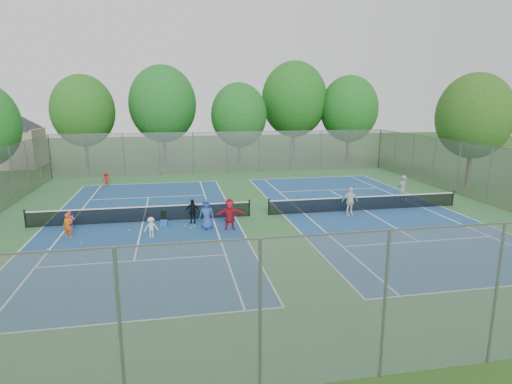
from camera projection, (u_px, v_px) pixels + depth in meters
ground at (259, 216)px, 26.54m from camera, size 120.00×120.00×0.00m
court_pad at (259, 216)px, 26.53m from camera, size 32.00×32.00×0.01m
court_left at (143, 222)px, 25.23m from camera, size 10.97×23.77×0.01m
court_right at (364, 210)px, 27.83m from camera, size 10.97×23.77×0.01m
net_left at (143, 214)px, 25.14m from camera, size 12.87×0.10×0.91m
net_right at (365, 204)px, 27.74m from camera, size 12.87×0.10×0.91m
fence_north at (227, 153)px, 41.45m from camera, size 32.00×0.10×4.00m
fence_south at (384, 306)px, 10.76m from camera, size 32.00×0.10×4.00m
fence_east at (489, 175)px, 29.09m from camera, size 0.10×32.00×4.00m
house at (7, 127)px, 44.56m from camera, size 11.03×11.03×7.30m
tree_nw at (83, 111)px, 43.77m from camera, size 6.40×6.40×9.58m
tree_nl at (163, 104)px, 46.08m from camera, size 7.20×7.20×10.69m
tree_nc at (239, 115)px, 45.90m from camera, size 6.00×6.00×8.85m
tree_nr at (294, 99)px, 49.72m from camera, size 7.60×7.60×11.42m
tree_ne at (349, 109)px, 49.15m from camera, size 6.60×6.60×9.77m
tree_side_e at (474, 116)px, 34.60m from camera, size 6.00×6.00×9.20m
ball_crate at (164, 223)px, 24.33m from camera, size 0.43×0.43×0.33m
ball_hopper at (164, 214)px, 25.84m from camera, size 0.35×0.35×0.54m
student_a at (68, 226)px, 22.15m from camera, size 0.56×0.45×1.33m
student_b at (70, 220)px, 23.83m from camera, size 0.52×0.42×1.03m
student_c at (151, 227)px, 22.28m from camera, size 0.75×0.48×1.10m
student_d at (192, 211)px, 24.83m from camera, size 0.90×0.56×1.43m
student_e at (207, 214)px, 23.63m from camera, size 0.96×0.77×1.71m
student_f at (230, 214)px, 23.55m from camera, size 1.66×0.62×1.75m
child_far_baseline at (106, 179)px, 35.25m from camera, size 0.85×0.59×1.21m
instructor at (402, 189)px, 29.80m from camera, size 0.82×0.69×1.92m
teen_court_b at (350, 201)px, 26.54m from camera, size 1.06×0.47×1.78m
tennis_ball_0 at (185, 226)px, 24.32m from camera, size 0.07×0.07×0.07m
tennis_ball_1 at (39, 262)px, 18.96m from camera, size 0.07×0.07×0.07m
tennis_ball_2 at (106, 251)px, 20.36m from camera, size 0.07×0.07×0.07m
tennis_ball_3 at (183, 247)px, 20.80m from camera, size 0.07×0.07×0.07m
tennis_ball_4 at (191, 228)px, 23.87m from camera, size 0.07×0.07×0.07m
tennis_ball_5 at (47, 261)px, 19.01m from camera, size 0.07×0.07×0.07m
tennis_ball_6 at (194, 226)px, 24.26m from camera, size 0.07×0.07×0.07m
tennis_ball_7 at (81, 243)px, 21.35m from camera, size 0.07×0.07×0.07m
tennis_ball_8 at (72, 234)px, 22.84m from camera, size 0.07×0.07×0.07m
tennis_ball_9 at (129, 230)px, 23.47m from camera, size 0.07×0.07×0.07m
tennis_ball_10 at (178, 247)px, 20.79m from camera, size 0.07×0.07×0.07m
tennis_ball_11 at (48, 250)px, 20.49m from camera, size 0.07×0.07×0.07m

